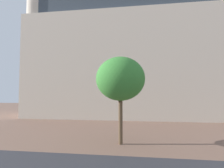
# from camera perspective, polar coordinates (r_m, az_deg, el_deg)

# --- Properties ---
(ground_plane) EXTENTS (120.00, 120.00, 0.00)m
(ground_plane) POSITION_cam_1_polar(r_m,az_deg,el_deg) (10.14, -0.21, -22.90)
(ground_plane) COLOR brown
(landmark_building) EXTENTS (29.95, 11.14, 32.69)m
(landmark_building) POSITION_cam_1_polar(r_m,az_deg,el_deg) (30.11, 5.02, 8.95)
(landmark_building) COLOR beige
(landmark_building) RESTS_ON ground_plane
(tree_curb_far) EXTENTS (3.42, 3.42, 6.05)m
(tree_curb_far) POSITION_cam_1_polar(r_m,az_deg,el_deg) (12.94, 2.61, 1.54)
(tree_curb_far) COLOR brown
(tree_curb_far) RESTS_ON ground_plane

